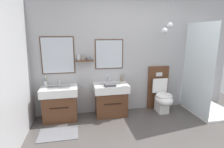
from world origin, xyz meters
name	(u,v)px	position (x,y,z in m)	size (l,w,h in m)	color
wall_back	(134,55)	(-0.02, 1.75, 1.27)	(4.62, 0.50, 2.53)	#A8A8AA
bath_mat	(58,134)	(-1.65, 0.90, 0.01)	(0.68, 0.44, 0.01)	slate
vanity_sink_left	(60,102)	(-1.65, 1.49, 0.37)	(0.72, 0.48, 0.69)	#56331E
tap_on_left_sink	(60,81)	(-1.65, 1.67, 0.76)	(0.03, 0.13, 0.11)	silver
vanity_sink_right	(111,99)	(-0.59, 1.49, 0.37)	(0.72, 0.48, 0.69)	#56331E
tap_on_right_sink	(109,79)	(-0.59, 1.67, 0.76)	(0.03, 0.13, 0.11)	silver
toilet	(161,95)	(0.56, 1.49, 0.38)	(0.48, 0.63, 1.00)	#56331E
toothbrush_cup	(46,83)	(-1.93, 1.65, 0.75)	(0.07, 0.07, 0.21)	silver
soap_dispenser	(122,78)	(-0.31, 1.66, 0.77)	(0.06, 0.06, 0.19)	gray
folded_hand_towel	(110,85)	(-0.63, 1.35, 0.71)	(0.22, 0.16, 0.04)	#47474C
shower_tray	(205,95)	(1.44, 1.18, 0.43)	(0.87, 0.94, 1.95)	white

